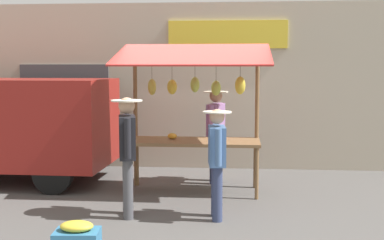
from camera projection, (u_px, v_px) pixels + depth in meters
name	position (u px, v px, depth m)	size (l,w,h in m)	color
ground_plane	(194.00, 192.00, 8.65)	(40.00, 40.00, 0.00)	#514F4C
street_backdrop	(200.00, 86.00, 10.66)	(9.00, 0.30, 3.40)	#B2A893
market_stall	(194.00, 100.00, 8.52)	(2.50, 1.46, 2.50)	brown
vendor_with_sunhat	(216.00, 127.00, 9.26)	(0.44, 0.70, 1.70)	navy
shopper_in_grey_tee	(127.00, 146.00, 7.14)	(0.43, 0.70, 1.68)	#4C4C51
shopper_with_ponytail	(217.00, 155.00, 7.04)	(0.39, 0.66, 1.53)	navy
produce_crate_near	(77.00, 238.00, 5.84)	(0.54, 0.41, 0.36)	teal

